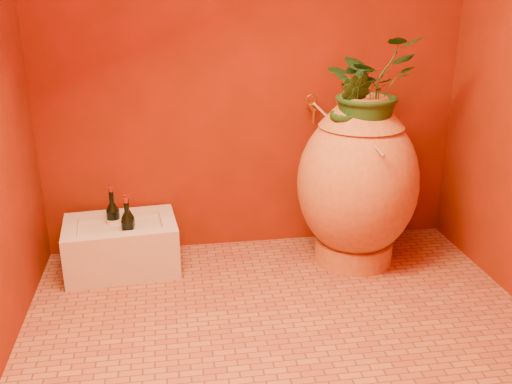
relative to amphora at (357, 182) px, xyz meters
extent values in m
plane|color=#985532|center=(-0.55, -0.65, -0.49)|extent=(2.50, 2.50, 0.00)
cube|color=#571D05|center=(-0.55, 0.35, 0.76)|extent=(2.50, 0.02, 2.50)
cylinder|color=#C57037|center=(0.00, 0.00, -0.43)|extent=(0.60, 0.60, 0.13)
ellipsoid|color=#C57037|center=(0.00, 0.00, -0.01)|extent=(0.92, 0.92, 0.86)
cone|color=#C57037|center=(0.00, 0.00, 0.39)|extent=(0.63, 0.63, 0.13)
torus|color=#C57037|center=(0.00, 0.00, 0.47)|extent=(0.39, 0.39, 0.05)
cylinder|color=olive|center=(-0.08, -0.05, 0.27)|extent=(0.33, 0.39, 0.34)
cylinder|color=olive|center=(-0.02, -0.12, 0.31)|extent=(0.06, 0.48, 0.11)
cylinder|color=olive|center=(0.10, -0.08, 0.33)|extent=(0.18, 0.32, 0.26)
cube|color=beige|center=(-1.35, 0.10, -0.36)|extent=(0.66, 0.47, 0.26)
cube|color=beige|center=(-1.35, 0.27, -0.22)|extent=(0.63, 0.13, 0.03)
cube|color=beige|center=(-1.35, -0.07, -0.22)|extent=(0.63, 0.13, 0.03)
cube|color=beige|center=(-1.62, 0.10, -0.22)|extent=(0.10, 0.27, 0.03)
cube|color=beige|center=(-1.08, 0.10, -0.22)|extent=(0.10, 0.27, 0.03)
cylinder|color=black|center=(-1.30, 0.05, -0.24)|extent=(0.07, 0.07, 0.17)
cone|color=black|center=(-1.30, 0.05, -0.13)|extent=(0.07, 0.07, 0.05)
cylinder|color=black|center=(-1.30, 0.05, -0.07)|extent=(0.03, 0.03, 0.07)
cylinder|color=maroon|center=(-1.30, 0.05, -0.03)|extent=(0.03, 0.03, 0.02)
cylinder|color=silver|center=(-1.30, 0.05, -0.24)|extent=(0.08, 0.08, 0.08)
cylinder|color=black|center=(-1.39, 0.16, -0.24)|extent=(0.07, 0.07, 0.18)
cone|color=black|center=(-1.39, 0.16, -0.13)|extent=(0.07, 0.07, 0.05)
cylinder|color=black|center=(-1.39, 0.16, -0.07)|extent=(0.03, 0.03, 0.07)
cylinder|color=maroon|center=(-1.39, 0.16, -0.02)|extent=(0.03, 0.03, 0.02)
cylinder|color=silver|center=(-1.39, 0.16, -0.24)|extent=(0.08, 0.08, 0.08)
cylinder|color=black|center=(-1.30, 0.02, -0.25)|extent=(0.07, 0.07, 0.17)
cone|color=black|center=(-1.30, 0.02, -0.14)|extent=(0.07, 0.07, 0.05)
cylinder|color=black|center=(-1.30, 0.02, -0.08)|extent=(0.02, 0.02, 0.07)
cylinder|color=maroon|center=(-1.30, 0.02, -0.04)|extent=(0.03, 0.03, 0.02)
cylinder|color=silver|center=(-1.30, 0.02, -0.25)|extent=(0.07, 0.07, 0.07)
cylinder|color=olive|center=(-0.21, 0.28, 0.37)|extent=(0.02, 0.14, 0.02)
cylinder|color=olive|center=(-0.21, 0.21, 0.34)|extent=(0.02, 0.02, 0.08)
torus|color=olive|center=(-0.21, 0.28, 0.42)|extent=(0.07, 0.01, 0.07)
cylinder|color=olive|center=(-0.21, 0.28, 0.40)|extent=(0.01, 0.01, 0.05)
imported|color=#1A4719|center=(0.02, -0.02, 0.54)|extent=(0.64, 0.60, 0.56)
imported|color=#1A4719|center=(-0.09, -0.06, 0.44)|extent=(0.26, 0.24, 0.38)
camera|label=1|loc=(-1.05, -2.94, 1.07)|focal=40.00mm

